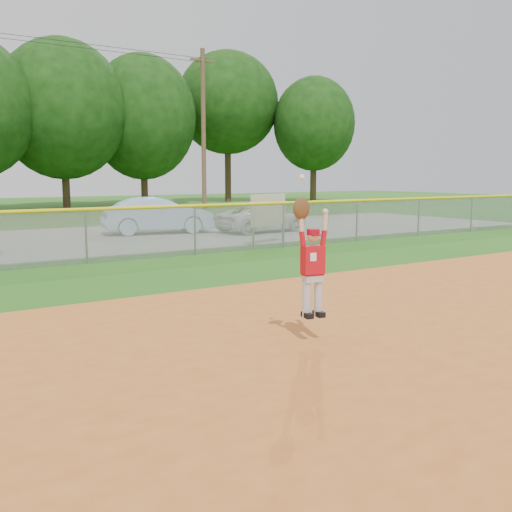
{
  "coord_description": "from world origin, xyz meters",
  "views": [
    {
      "loc": [
        -4.54,
        -5.58,
        2.43
      ],
      "look_at": [
        0.54,
        2.26,
        1.1
      ],
      "focal_mm": 40.0,
      "sensor_mm": 36.0,
      "label": 1
    }
  ],
  "objects_px": {
    "car_blue": "(158,215)",
    "ballplayer": "(311,258)",
    "sponsor_sign": "(268,211)",
    "car_white_b": "(262,218)"
  },
  "relations": [
    {
      "from": "car_blue",
      "to": "ballplayer",
      "type": "distance_m",
      "value": 16.24
    },
    {
      "from": "car_blue",
      "to": "ballplayer",
      "type": "xyz_separation_m",
      "value": [
        -4.37,
        -15.64,
        0.47
      ]
    },
    {
      "from": "sponsor_sign",
      "to": "ballplayer",
      "type": "height_order",
      "value": "ballplayer"
    },
    {
      "from": "car_white_b",
      "to": "ballplayer",
      "type": "relative_size",
      "value": 1.98
    },
    {
      "from": "car_white_b",
      "to": "sponsor_sign",
      "type": "xyz_separation_m",
      "value": [
        -2.16,
        -3.65,
        0.57
      ]
    },
    {
      "from": "car_white_b",
      "to": "sponsor_sign",
      "type": "height_order",
      "value": "sponsor_sign"
    },
    {
      "from": "car_blue",
      "to": "car_white_b",
      "type": "distance_m",
      "value": 4.39
    },
    {
      "from": "car_blue",
      "to": "car_white_b",
      "type": "bearing_deg",
      "value": -103.12
    },
    {
      "from": "sponsor_sign",
      "to": "ballplayer",
      "type": "xyz_separation_m",
      "value": [
        -6.21,
        -10.21,
        0.08
      ]
    },
    {
      "from": "car_blue",
      "to": "sponsor_sign",
      "type": "height_order",
      "value": "sponsor_sign"
    }
  ]
}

